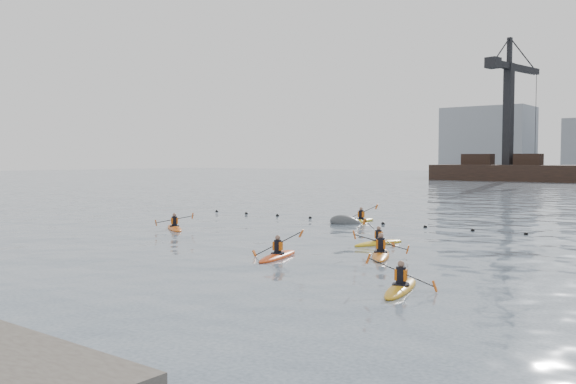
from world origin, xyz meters
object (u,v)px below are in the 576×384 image
(mooring_buoy, at_px, (346,224))
(kayaker_1, at_px, (401,287))
(kayaker_0, at_px, (278,255))
(kayaker_4, at_px, (381,254))
(kayaker_5, at_px, (361,220))
(kayaker_2, at_px, (174,227))
(kayaker_3, at_px, (379,242))

(mooring_buoy, bearing_deg, kayaker_1, -53.01)
(mooring_buoy, bearing_deg, kayaker_0, -69.68)
(kayaker_1, xyz_separation_m, kayaker_4, (-3.84, 5.66, 0.01))
(kayaker_4, xyz_separation_m, kayaker_5, (-8.10, 12.02, -0.00))
(kayaker_4, bearing_deg, mooring_buoy, -78.29)
(kayaker_1, height_order, kayaker_4, kayaker_1)
(kayaker_0, height_order, kayaker_5, kayaker_0)
(kayaker_0, xyz_separation_m, kayaker_5, (-4.78, 15.02, 0.00))
(kayaker_1, height_order, kayaker_2, kayaker_1)
(kayaker_2, xyz_separation_m, kayaker_4, (14.86, -1.53, 0.00))
(kayaker_0, xyz_separation_m, kayaker_1, (7.16, -2.65, -0.00))
(kayaker_3, xyz_separation_m, kayaker_5, (-6.21, 8.80, 0.01))
(kayaker_2, relative_size, mooring_buoy, 1.50)
(kayaker_1, xyz_separation_m, mooring_buoy, (-12.15, 16.13, -0.10))
(kayaker_2, distance_m, kayaker_3, 13.08)
(mooring_buoy, bearing_deg, kayaker_3, -48.48)
(kayaker_0, bearing_deg, mooring_buoy, 96.42)
(kayaker_1, height_order, kayaker_5, kayaker_5)
(kayaker_0, xyz_separation_m, kayaker_3, (1.43, 6.23, -0.01))
(kayaker_4, bearing_deg, kayaker_2, -32.61)
(kayaker_0, relative_size, mooring_buoy, 1.61)
(kayaker_0, distance_m, kayaker_3, 6.39)
(kayaker_1, distance_m, kayaker_4, 6.84)
(kayaker_3, distance_m, kayaker_4, 3.74)
(kayaker_1, relative_size, kayaker_4, 0.98)
(kayaker_4, bearing_deg, kayaker_5, -82.74)
(kayaker_1, xyz_separation_m, kayaker_3, (-5.73, 8.88, -0.01))
(kayaker_1, bearing_deg, kayaker_3, 108.76)
(kayaker_4, relative_size, mooring_buoy, 1.63)
(kayaker_0, relative_size, kayaker_3, 1.07)
(kayaker_2, bearing_deg, kayaker_1, -77.31)
(kayaker_4, bearing_deg, kayaker_3, -86.31)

